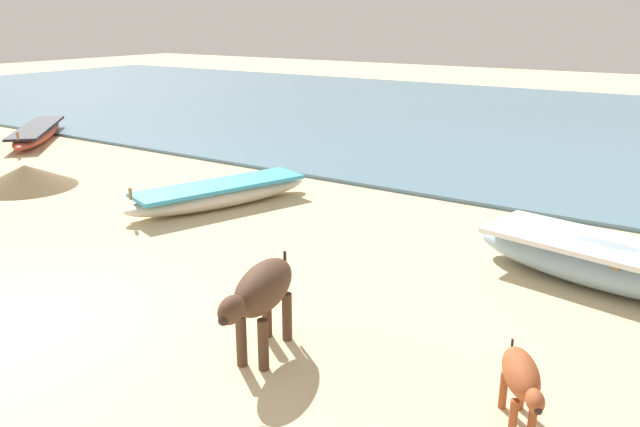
# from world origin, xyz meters

# --- Properties ---
(ground) EXTENTS (80.00, 80.00, 0.00)m
(ground) POSITION_xyz_m (0.00, 0.00, 0.00)
(ground) COLOR beige
(sea_water) EXTENTS (60.00, 20.00, 0.08)m
(sea_water) POSITION_xyz_m (0.00, 17.73, 0.04)
(sea_water) COLOR slate
(sea_water) RESTS_ON ground
(fishing_boat_0) EXTENTS (3.75, 3.74, 0.61)m
(fishing_boat_0) POSITION_xyz_m (-10.02, 6.98, 0.23)
(fishing_boat_0) COLOR #B74733
(fishing_boat_0) RESTS_ON ground
(fishing_boat_1) EXTENTS (3.72, 1.79, 0.78)m
(fishing_boat_1) POSITION_xyz_m (5.49, 5.19, 0.31)
(fishing_boat_1) COLOR #8CA5B7
(fishing_boat_1) RESTS_ON ground
(fishing_boat_3) EXTENTS (2.06, 3.82, 0.64)m
(fishing_boat_3) POSITION_xyz_m (-1.22, 5.05, 0.24)
(fishing_boat_3) COLOR beige
(fishing_boat_3) RESTS_ON ground
(cow_adult_dark) EXTENTS (0.71, 1.52, 1.00)m
(cow_adult_dark) POSITION_xyz_m (2.83, 1.26, 0.72)
(cow_adult_dark) COLOR #4C3323
(cow_adult_dark) RESTS_ON ground
(calf_near_rust) EXTENTS (0.65, 0.95, 0.66)m
(calf_near_rust) POSITION_xyz_m (5.44, 1.55, 0.47)
(calf_near_rust) COLOR #9E4C28
(calf_near_rust) RESTS_ON ground
(debris_pile_1) EXTENTS (2.63, 2.63, 0.48)m
(debris_pile_1) POSITION_xyz_m (-5.52, 3.81, 0.24)
(debris_pile_1) COLOR brown
(debris_pile_1) RESTS_ON ground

